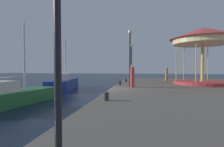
% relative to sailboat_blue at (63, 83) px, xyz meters
% --- Properties ---
extents(ground_plane, '(120.00, 120.00, 0.00)m').
position_rel_sailboat_blue_xyz_m(ground_plane, '(6.17, -5.33, -0.70)').
color(ground_plane, black).
extents(quay_dock, '(14.60, 28.62, 0.80)m').
position_rel_sailboat_blue_xyz_m(quay_dock, '(13.47, -5.33, -0.30)').
color(quay_dock, '#5B564F').
rests_on(quay_dock, ground).
extents(sailboat_blue, '(3.35, 6.70, 5.73)m').
position_rel_sailboat_blue_xyz_m(sailboat_blue, '(0.00, 0.00, 0.00)').
color(sailboat_blue, navy).
rests_on(sailboat_blue, ground).
extents(sailboat_green, '(3.29, 6.45, 5.51)m').
position_rel_sailboat_blue_xyz_m(sailboat_green, '(0.27, -8.46, -0.09)').
color(sailboat_green, '#236638').
rests_on(sailboat_green, ground).
extents(carousel, '(6.06, 6.06, 5.41)m').
position_rel_sailboat_blue_xyz_m(carousel, '(14.27, -0.25, 4.15)').
color(carousel, '#B23333').
rests_on(carousel, quay_dock).
extents(lamp_post_mid_promenade, '(0.36, 0.36, 4.63)m').
position_rel_sailboat_blue_xyz_m(lamp_post_mid_promenade, '(7.59, -3.90, 3.24)').
color(lamp_post_mid_promenade, black).
rests_on(lamp_post_mid_promenade, quay_dock).
extents(lamp_post_far_end, '(0.36, 0.36, 4.25)m').
position_rel_sailboat_blue_xyz_m(lamp_post_far_end, '(7.41, 1.82, 3.01)').
color(lamp_post_far_end, black).
rests_on(lamp_post_far_end, quay_dock).
extents(bollard_north, '(0.24, 0.24, 0.40)m').
position_rel_sailboat_blue_xyz_m(bollard_north, '(6.85, 1.09, 0.30)').
color(bollard_north, '#2D2D33').
rests_on(bollard_north, quay_dock).
extents(bollard_center, '(0.24, 0.24, 0.40)m').
position_rel_sailboat_blue_xyz_m(bollard_center, '(6.84, -9.92, 0.30)').
color(bollard_center, '#2D2D33').
rests_on(bollard_center, quay_dock).
extents(bollard_south, '(0.24, 0.24, 0.40)m').
position_rel_sailboat_blue_xyz_m(bollard_south, '(6.60, -2.53, 0.30)').
color(bollard_south, '#2D2D33').
rests_on(bollard_south, quay_dock).
extents(person_by_the_water, '(0.34, 0.34, 1.81)m').
position_rel_sailboat_blue_xyz_m(person_by_the_water, '(7.80, -4.04, 0.95)').
color(person_by_the_water, '#B23833').
rests_on(person_by_the_water, quay_dock).
extents(person_far_corner, '(0.34, 0.34, 1.74)m').
position_rel_sailboat_blue_xyz_m(person_far_corner, '(11.59, 4.20, 0.92)').
color(person_far_corner, '#937A4C').
rests_on(person_far_corner, quay_dock).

